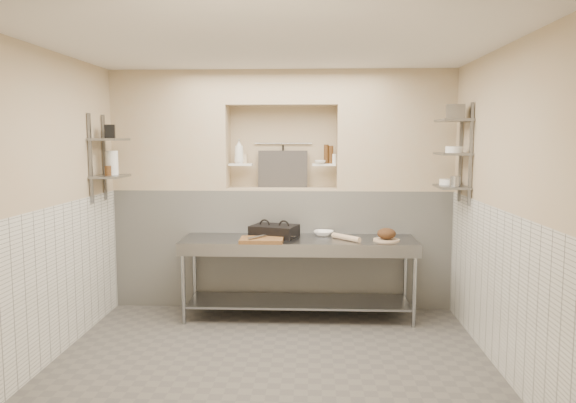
# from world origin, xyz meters

# --- Properties ---
(floor) EXTENTS (4.00, 3.90, 0.10)m
(floor) POSITION_xyz_m (0.00, 0.00, -0.05)
(floor) COLOR #57534D
(floor) RESTS_ON ground
(ceiling) EXTENTS (4.00, 3.90, 0.10)m
(ceiling) POSITION_xyz_m (0.00, 0.00, 2.85)
(ceiling) COLOR silver
(ceiling) RESTS_ON ground
(wall_left) EXTENTS (0.10, 3.90, 2.80)m
(wall_left) POSITION_xyz_m (-2.05, 0.00, 1.40)
(wall_left) COLOR tan
(wall_left) RESTS_ON ground
(wall_right) EXTENTS (0.10, 3.90, 2.80)m
(wall_right) POSITION_xyz_m (2.05, 0.00, 1.40)
(wall_right) COLOR tan
(wall_right) RESTS_ON ground
(wall_back) EXTENTS (4.00, 0.10, 2.80)m
(wall_back) POSITION_xyz_m (0.00, 2.00, 1.40)
(wall_back) COLOR tan
(wall_back) RESTS_ON ground
(wall_front) EXTENTS (4.00, 0.10, 2.80)m
(wall_front) POSITION_xyz_m (0.00, -2.00, 1.40)
(wall_front) COLOR tan
(wall_front) RESTS_ON ground
(backwall_lower) EXTENTS (4.00, 0.40, 1.40)m
(backwall_lower) POSITION_xyz_m (0.00, 1.75, 0.70)
(backwall_lower) COLOR silver
(backwall_lower) RESTS_ON floor
(alcove_sill) EXTENTS (1.30, 0.40, 0.02)m
(alcove_sill) POSITION_xyz_m (0.00, 1.75, 1.41)
(alcove_sill) COLOR tan
(alcove_sill) RESTS_ON backwall_lower
(backwall_pillar_left) EXTENTS (1.35, 0.40, 1.40)m
(backwall_pillar_left) POSITION_xyz_m (-1.33, 1.75, 2.10)
(backwall_pillar_left) COLOR tan
(backwall_pillar_left) RESTS_ON backwall_lower
(backwall_pillar_right) EXTENTS (1.35, 0.40, 1.40)m
(backwall_pillar_right) POSITION_xyz_m (1.33, 1.75, 2.10)
(backwall_pillar_right) COLOR tan
(backwall_pillar_right) RESTS_ON backwall_lower
(backwall_header) EXTENTS (1.30, 0.40, 0.40)m
(backwall_header) POSITION_xyz_m (0.00, 1.75, 2.60)
(backwall_header) COLOR tan
(backwall_header) RESTS_ON backwall_lower
(wainscot_left) EXTENTS (0.02, 3.90, 1.40)m
(wainscot_left) POSITION_xyz_m (-1.99, 0.00, 0.70)
(wainscot_left) COLOR silver
(wainscot_left) RESTS_ON floor
(wainscot_right) EXTENTS (0.02, 3.90, 1.40)m
(wainscot_right) POSITION_xyz_m (1.99, 0.00, 0.70)
(wainscot_right) COLOR silver
(wainscot_right) RESTS_ON floor
(alcove_shelf_left) EXTENTS (0.28, 0.16, 0.02)m
(alcove_shelf_left) POSITION_xyz_m (-0.50, 1.75, 1.70)
(alcove_shelf_left) COLOR white
(alcove_shelf_left) RESTS_ON backwall_lower
(alcove_shelf_right) EXTENTS (0.28, 0.16, 0.02)m
(alcove_shelf_right) POSITION_xyz_m (0.50, 1.75, 1.70)
(alcove_shelf_right) COLOR white
(alcove_shelf_right) RESTS_ON backwall_lower
(utensil_rail) EXTENTS (0.70, 0.02, 0.02)m
(utensil_rail) POSITION_xyz_m (0.00, 1.92, 1.95)
(utensil_rail) COLOR gray
(utensil_rail) RESTS_ON wall_back
(hanging_steel) EXTENTS (0.02, 0.02, 0.30)m
(hanging_steel) POSITION_xyz_m (0.00, 1.90, 1.78)
(hanging_steel) COLOR black
(hanging_steel) RESTS_ON utensil_rail
(splash_panel) EXTENTS (0.60, 0.08, 0.45)m
(splash_panel) POSITION_xyz_m (0.00, 1.85, 1.64)
(splash_panel) COLOR #383330
(splash_panel) RESTS_ON alcove_sill
(shelf_rail_left_a) EXTENTS (0.03, 0.03, 0.95)m
(shelf_rail_left_a) POSITION_xyz_m (-1.98, 1.25, 1.80)
(shelf_rail_left_a) COLOR slate
(shelf_rail_left_a) RESTS_ON wall_left
(shelf_rail_left_b) EXTENTS (0.03, 0.03, 0.95)m
(shelf_rail_left_b) POSITION_xyz_m (-1.98, 0.85, 1.80)
(shelf_rail_left_b) COLOR slate
(shelf_rail_left_b) RESTS_ON wall_left
(wall_shelf_left_lower) EXTENTS (0.30, 0.50, 0.02)m
(wall_shelf_left_lower) POSITION_xyz_m (-1.84, 1.05, 1.60)
(wall_shelf_left_lower) COLOR slate
(wall_shelf_left_lower) RESTS_ON wall_left
(wall_shelf_left_upper) EXTENTS (0.30, 0.50, 0.03)m
(wall_shelf_left_upper) POSITION_xyz_m (-1.84, 1.05, 2.00)
(wall_shelf_left_upper) COLOR slate
(wall_shelf_left_upper) RESTS_ON wall_left
(shelf_rail_right_a) EXTENTS (0.03, 0.03, 1.05)m
(shelf_rail_right_a) POSITION_xyz_m (1.98, 1.25, 1.85)
(shelf_rail_right_a) COLOR slate
(shelf_rail_right_a) RESTS_ON wall_right
(shelf_rail_right_b) EXTENTS (0.03, 0.03, 1.05)m
(shelf_rail_right_b) POSITION_xyz_m (1.98, 0.85, 1.85)
(shelf_rail_right_b) COLOR slate
(shelf_rail_right_b) RESTS_ON wall_right
(wall_shelf_right_lower) EXTENTS (0.30, 0.50, 0.02)m
(wall_shelf_right_lower) POSITION_xyz_m (1.84, 1.05, 1.50)
(wall_shelf_right_lower) COLOR slate
(wall_shelf_right_lower) RESTS_ON wall_right
(wall_shelf_right_mid) EXTENTS (0.30, 0.50, 0.02)m
(wall_shelf_right_mid) POSITION_xyz_m (1.84, 1.05, 1.85)
(wall_shelf_right_mid) COLOR slate
(wall_shelf_right_mid) RESTS_ON wall_right
(wall_shelf_right_upper) EXTENTS (0.30, 0.50, 0.03)m
(wall_shelf_right_upper) POSITION_xyz_m (1.84, 1.05, 2.20)
(wall_shelf_right_upper) COLOR slate
(wall_shelf_right_upper) RESTS_ON wall_right
(prep_table) EXTENTS (2.60, 0.70, 0.90)m
(prep_table) POSITION_xyz_m (0.21, 1.18, 0.64)
(prep_table) COLOR gray
(prep_table) RESTS_ON floor
(panini_press) EXTENTS (0.58, 0.49, 0.14)m
(panini_press) POSITION_xyz_m (-0.07, 1.29, 0.97)
(panini_press) COLOR black
(panini_press) RESTS_ON prep_table
(cutting_board) EXTENTS (0.46, 0.33, 0.04)m
(cutting_board) POSITION_xyz_m (-0.18, 0.98, 0.92)
(cutting_board) COLOR brown
(cutting_board) RESTS_ON prep_table
(knife_blade) EXTENTS (0.28, 0.08, 0.01)m
(knife_blade) POSITION_xyz_m (0.04, 1.11, 0.95)
(knife_blade) COLOR gray
(knife_blade) RESTS_ON cutting_board
(tongs) EXTENTS (0.18, 0.24, 0.03)m
(tongs) POSITION_xyz_m (-0.23, 0.97, 0.96)
(tongs) COLOR gray
(tongs) RESTS_ON cutting_board
(mixing_bowl) EXTENTS (0.27, 0.27, 0.06)m
(mixing_bowl) POSITION_xyz_m (0.49, 1.41, 0.93)
(mixing_bowl) COLOR white
(mixing_bowl) RESTS_ON prep_table
(rolling_pin) EXTENTS (0.31, 0.34, 0.06)m
(rolling_pin) POSITION_xyz_m (0.73, 1.12, 0.93)
(rolling_pin) COLOR tan
(rolling_pin) RESTS_ON prep_table
(bread_board) EXTENTS (0.29, 0.29, 0.02)m
(bread_board) POSITION_xyz_m (1.17, 1.12, 0.91)
(bread_board) COLOR tan
(bread_board) RESTS_ON prep_table
(bread_loaf) EXTENTS (0.20, 0.20, 0.12)m
(bread_loaf) POSITION_xyz_m (1.17, 1.12, 0.98)
(bread_loaf) COLOR #4C2D19
(bread_loaf) RESTS_ON bread_board
(bottle_soap) EXTENTS (0.13, 0.13, 0.29)m
(bottle_soap) POSITION_xyz_m (-0.52, 1.72, 1.86)
(bottle_soap) COLOR white
(bottle_soap) RESTS_ON alcove_shelf_left
(jar_alcove) EXTENTS (0.07, 0.07, 0.11)m
(jar_alcove) POSITION_xyz_m (-0.46, 1.76, 1.77)
(jar_alcove) COLOR tan
(jar_alcove) RESTS_ON alcove_shelf_left
(bowl_alcove) EXTENTS (0.17, 0.17, 0.04)m
(bowl_alcove) POSITION_xyz_m (0.45, 1.70, 1.73)
(bowl_alcove) COLOR white
(bowl_alcove) RESTS_ON alcove_shelf_right
(condiment_a) EXTENTS (0.06, 0.06, 0.21)m
(condiment_a) POSITION_xyz_m (0.58, 1.77, 1.82)
(condiment_a) COLOR #472A14
(condiment_a) RESTS_ON alcove_shelf_right
(condiment_b) EXTENTS (0.06, 0.06, 0.23)m
(condiment_b) POSITION_xyz_m (0.52, 1.77, 1.83)
(condiment_b) COLOR #472A14
(condiment_b) RESTS_ON alcove_shelf_right
(condiment_c) EXTENTS (0.07, 0.07, 0.11)m
(condiment_c) POSITION_xyz_m (0.62, 1.78, 1.77)
(condiment_c) COLOR white
(condiment_c) RESTS_ON alcove_shelf_right
(jug_left) EXTENTS (0.13, 0.13, 0.26)m
(jug_left) POSITION_xyz_m (-1.84, 1.11, 1.74)
(jug_left) COLOR white
(jug_left) RESTS_ON wall_shelf_left_lower
(jar_left) EXTENTS (0.07, 0.07, 0.11)m
(jar_left) POSITION_xyz_m (-1.84, 0.98, 1.67)
(jar_left) COLOR #472A14
(jar_left) RESTS_ON wall_shelf_left_lower
(box_left_upper) EXTENTS (0.13, 0.13, 0.15)m
(box_left_upper) POSITION_xyz_m (-1.84, 1.08, 2.09)
(box_left_upper) COLOR black
(box_left_upper) RESTS_ON wall_shelf_left_upper
(bowl_right) EXTENTS (0.20, 0.20, 0.06)m
(bowl_right) POSITION_xyz_m (1.84, 1.18, 1.54)
(bowl_right) COLOR white
(bowl_right) RESTS_ON wall_shelf_right_lower
(canister_right) EXTENTS (0.11, 0.11, 0.11)m
(canister_right) POSITION_xyz_m (1.84, 0.90, 1.57)
(canister_right) COLOR gray
(canister_right) RESTS_ON wall_shelf_right_lower
(bowl_right_mid) EXTENTS (0.18, 0.18, 0.07)m
(bowl_right_mid) POSITION_xyz_m (1.84, 0.99, 1.90)
(bowl_right_mid) COLOR white
(bowl_right_mid) RESTS_ON wall_shelf_right_mid
(basket_right) EXTENTS (0.23, 0.26, 0.15)m
(basket_right) POSITION_xyz_m (1.84, 0.99, 2.29)
(basket_right) COLOR gray
(basket_right) RESTS_ON wall_shelf_right_upper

